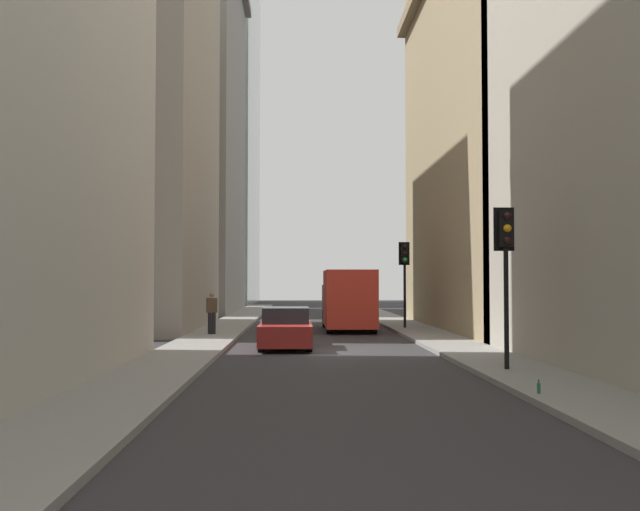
{
  "coord_description": "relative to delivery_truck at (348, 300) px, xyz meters",
  "views": [
    {
      "loc": [
        -24.12,
        0.99,
        2.3
      ],
      "look_at": [
        13.75,
        -0.18,
        3.69
      ],
      "focal_mm": 40.65,
      "sensor_mm": 36.0,
      "label": 1
    }
  ],
  "objects": [
    {
      "name": "ground_plane",
      "position": [
        -10.33,
        1.4,
        -1.46
      ],
      "size": [
        135.0,
        135.0,
        0.0
      ],
      "primitive_type": "plane",
      "color": "#302D30"
    },
    {
      "name": "sidewalk_right",
      "position": [
        -10.33,
        5.9,
        -1.39
      ],
      "size": [
        90.0,
        2.2,
        0.14
      ],
      "primitive_type": "cube",
      "color": "gray",
      "rests_on": "ground_plane"
    },
    {
      "name": "sidewalk_left",
      "position": [
        -10.33,
        -3.1,
        -1.39
      ],
      "size": [
        90.0,
        2.2,
        0.14
      ],
      "primitive_type": "cube",
      "color": "gray",
      "rests_on": "ground_plane"
    },
    {
      "name": "building_left_midfar",
      "position": [
        -0.22,
        -9.19,
        9.02
      ],
      "size": [
        19.11,
        10.5,
        20.93
      ],
      "color": "#9E8966",
      "rests_on": "ground_plane"
    },
    {
      "name": "building_right_midfar",
      "position": [
        1.24,
        12.0,
        8.65
      ],
      "size": [
        13.37,
        10.0,
        20.21
      ],
      "color": "gray",
      "rests_on": "ground_plane"
    },
    {
      "name": "building_right_far",
      "position": [
        20.27,
        11.99,
        12.69
      ],
      "size": [
        16.81,
        10.5,
        28.27
      ],
      "color": "gray",
      "rests_on": "ground_plane"
    },
    {
      "name": "glass_tower_distant",
      "position": [
        42.77,
        14.0,
        26.55
      ],
      "size": [
        21.25,
        14.0,
        56.01
      ],
      "primitive_type": "cube",
      "color": "#ADBCB7",
      "rests_on": "ground_plane"
    },
    {
      "name": "delivery_truck",
      "position": [
        0.0,
        0.0,
        0.0
      ],
      "size": [
        6.46,
        2.25,
        2.84
      ],
      "color": "red",
      "rests_on": "ground_plane"
    },
    {
      "name": "sedan_red",
      "position": [
        -9.22,
        2.8,
        -0.8
      ],
      "size": [
        4.3,
        1.78,
        1.42
      ],
      "color": "maroon",
      "rests_on": "ground_plane"
    },
    {
      "name": "traffic_light_foreground",
      "position": [
        -16.55,
        -2.81,
        1.65
      ],
      "size": [
        0.43,
        0.52,
        4.04
      ],
      "color": "black",
      "rests_on": "sidewalk_left"
    },
    {
      "name": "traffic_light_midblock",
      "position": [
        -0.21,
        -2.7,
        1.67
      ],
      "size": [
        0.43,
        0.52,
        4.07
      ],
      "color": "black",
      "rests_on": "sidewalk_left"
    },
    {
      "name": "pedestrian",
      "position": [
        -4.16,
        5.96,
        -0.36
      ],
      "size": [
        0.26,
        0.44,
        1.75
      ],
      "color": "black",
      "rests_on": "sidewalk_right"
    },
    {
      "name": "discarded_bottle",
      "position": [
        -20.49,
        -2.28,
        -1.21
      ],
      "size": [
        0.07,
        0.07,
        0.27
      ],
      "color": "#236033",
      "rests_on": "sidewalk_left"
    }
  ]
}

